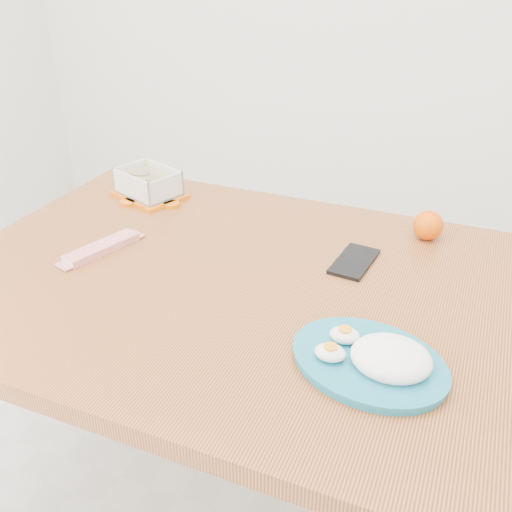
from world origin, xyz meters
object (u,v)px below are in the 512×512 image
(food_container, at_px, (148,184))
(rice_plate, at_px, (376,357))
(orange_fruit, at_px, (428,225))
(dining_table, at_px, (256,315))
(smartphone, at_px, (354,261))

(food_container, height_order, rice_plate, food_container)
(orange_fruit, bearing_deg, rice_plate, -93.06)
(dining_table, relative_size, rice_plate, 4.14)
(dining_table, bearing_deg, food_container, 146.32)
(rice_plate, relative_size, smartphone, 2.26)
(dining_table, bearing_deg, rice_plate, -31.72)
(dining_table, height_order, rice_plate, rice_plate)
(food_container, height_order, smartphone, food_container)
(orange_fruit, relative_size, smartphone, 0.48)
(food_container, relative_size, smartphone, 1.52)
(orange_fruit, height_order, rice_plate, rice_plate)
(orange_fruit, xyz_separation_m, smartphone, (-0.13, -0.18, -0.03))
(smartphone, bearing_deg, rice_plate, -64.79)
(rice_plate, distance_m, smartphone, 0.35)
(food_container, relative_size, rice_plate, 0.67)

